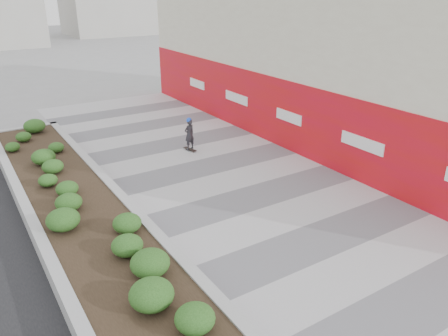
# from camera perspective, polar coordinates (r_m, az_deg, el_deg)

# --- Properties ---
(ground) EXTENTS (160.00, 160.00, 0.00)m
(ground) POSITION_cam_1_polar(r_m,az_deg,el_deg) (11.96, 18.74, -12.67)
(ground) COLOR gray
(ground) RESTS_ON ground
(walkway) EXTENTS (8.00, 36.00, 0.01)m
(walkway) POSITION_cam_1_polar(r_m,az_deg,el_deg) (13.64, 9.07, -6.90)
(walkway) COLOR #A8A8AD
(walkway) RESTS_ON ground
(building) EXTENTS (6.04, 24.08, 8.00)m
(building) POSITION_cam_1_polar(r_m,az_deg,el_deg) (21.22, 13.54, 14.82)
(building) COLOR beige
(building) RESTS_ON ground
(planter) EXTENTS (3.00, 18.00, 0.90)m
(planter) POSITION_cam_1_polar(r_m,az_deg,el_deg) (14.41, -18.89, -4.36)
(planter) COLOR #9E9EA0
(planter) RESTS_ON ground
(manhole_cover) EXTENTS (0.44, 0.44, 0.01)m
(manhole_cover) POSITION_cam_1_polar(r_m,az_deg,el_deg) (13.95, 10.63, -6.32)
(manhole_cover) COLOR #595654
(manhole_cover) RESTS_ON ground
(skateboarder) EXTENTS (0.55, 0.74, 1.50)m
(skateboarder) POSITION_cam_1_polar(r_m,az_deg,el_deg) (18.94, -4.55, 4.44)
(skateboarder) COLOR beige
(skateboarder) RESTS_ON ground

